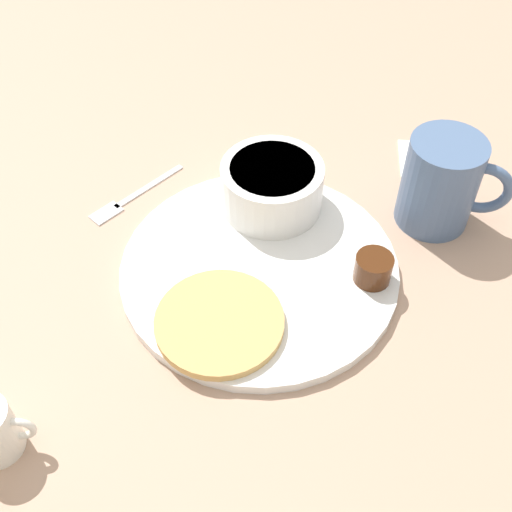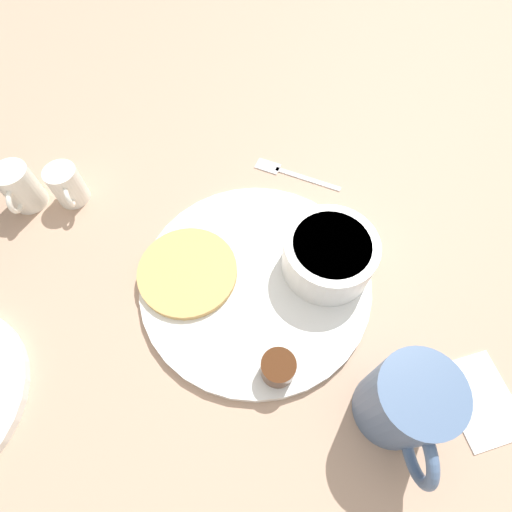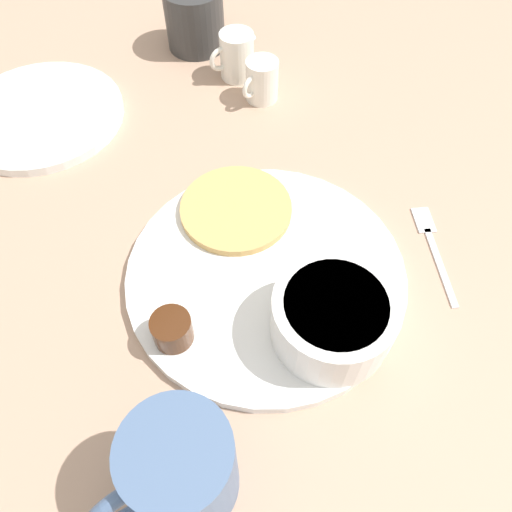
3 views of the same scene
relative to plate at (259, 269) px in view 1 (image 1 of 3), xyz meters
name	(u,v)px [view 1 (image 1 of 3)]	position (x,y,z in m)	size (l,w,h in m)	color
ground_plane	(259,272)	(0.00, 0.00, -0.01)	(4.00, 4.00, 0.00)	tan
plate	(259,269)	(0.00, 0.00, 0.00)	(0.29, 0.29, 0.01)	white
pancake_stack	(219,322)	(0.04, 0.07, 0.01)	(0.12, 0.12, 0.01)	tan
bowl	(272,185)	(-0.02, -0.09, 0.04)	(0.11, 0.11, 0.05)	white
syrup_cup	(373,269)	(-0.11, 0.02, 0.02)	(0.04, 0.04, 0.03)	#47230F
butter_ramekin	(290,183)	(-0.04, -0.11, 0.02)	(0.04, 0.04, 0.04)	white
coffee_mug	(442,183)	(-0.20, -0.07, 0.05)	(0.11, 0.08, 0.10)	slate
fork	(128,199)	(0.15, -0.11, 0.00)	(0.10, 0.10, 0.00)	silver
napkin	(438,160)	(-0.23, -0.17, 0.00)	(0.10, 0.08, 0.00)	white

